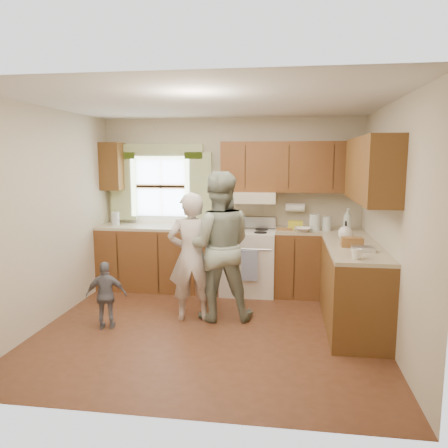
% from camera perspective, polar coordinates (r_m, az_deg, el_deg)
% --- Properties ---
extents(room, '(3.80, 3.80, 3.80)m').
position_cam_1_polar(room, '(4.78, -1.87, 0.50)').
color(room, '#4E2B18').
rests_on(room, ground).
extents(kitchen_fixtures, '(3.80, 2.25, 2.15)m').
position_cam_1_polar(kitchen_fixtures, '(5.84, 5.96, -2.15)').
color(kitchen_fixtures, '#3F240D').
rests_on(kitchen_fixtures, ground).
extents(stove, '(0.76, 0.67, 1.07)m').
position_cam_1_polar(stove, '(6.29, 3.17, -4.80)').
color(stove, silver).
rests_on(stove, ground).
extents(woman_left, '(0.61, 0.46, 1.53)m').
position_cam_1_polar(woman_left, '(5.18, -4.26, -4.32)').
color(woman_left, beige).
rests_on(woman_left, ground).
extents(woman_right, '(0.97, 0.81, 1.77)m').
position_cam_1_polar(woman_right, '(5.19, -0.79, -2.91)').
color(woman_right, '#263D33').
rests_on(woman_right, ground).
extents(child, '(0.49, 0.30, 0.77)m').
position_cam_1_polar(child, '(5.17, -15.13, -8.99)').
color(child, slate).
rests_on(child, ground).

